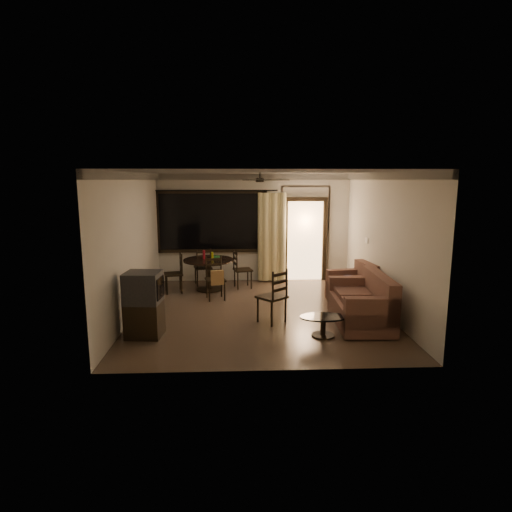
{
  "coord_description": "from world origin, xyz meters",
  "views": [
    {
      "loc": [
        -0.46,
        -8.4,
        2.68
      ],
      "look_at": [
        -0.06,
        0.2,
        1.11
      ],
      "focal_mm": 30.0,
      "sensor_mm": 36.0,
      "label": 1
    }
  ],
  "objects_px": {
    "armchair": "(353,287)",
    "coffee_table": "(323,323)",
    "dining_chair_west": "(174,281)",
    "dining_chair_north": "(203,274)",
    "side_chair": "(272,306)",
    "dining_table": "(209,266)",
    "dining_chair_south": "(216,286)",
    "sofa": "(364,305)",
    "dining_chair_east": "(242,276)",
    "tv_cabinet": "(144,304)"
  },
  "relations": [
    {
      "from": "sofa",
      "to": "side_chair",
      "type": "bearing_deg",
      "value": 176.77
    },
    {
      "from": "sofa",
      "to": "dining_chair_south",
      "type": "bearing_deg",
      "value": 150.26
    },
    {
      "from": "dining_chair_north",
      "to": "armchair",
      "type": "distance_m",
      "value": 3.83
    },
    {
      "from": "dining_chair_west",
      "to": "tv_cabinet",
      "type": "height_order",
      "value": "tv_cabinet"
    },
    {
      "from": "dining_chair_west",
      "to": "tv_cabinet",
      "type": "relative_size",
      "value": 0.84
    },
    {
      "from": "tv_cabinet",
      "to": "dining_chair_south",
      "type": "bearing_deg",
      "value": 68.52
    },
    {
      "from": "dining_chair_east",
      "to": "sofa",
      "type": "height_order",
      "value": "dining_chair_east"
    },
    {
      "from": "dining_table",
      "to": "dining_chair_south",
      "type": "relative_size",
      "value": 1.28
    },
    {
      "from": "dining_chair_north",
      "to": "coffee_table",
      "type": "distance_m",
      "value": 4.41
    },
    {
      "from": "dining_chair_east",
      "to": "coffee_table",
      "type": "relative_size",
      "value": 1.17
    },
    {
      "from": "tv_cabinet",
      "to": "side_chair",
      "type": "bearing_deg",
      "value": 20.24
    },
    {
      "from": "dining_table",
      "to": "coffee_table",
      "type": "bearing_deg",
      "value": -56.21
    },
    {
      "from": "dining_table",
      "to": "tv_cabinet",
      "type": "distance_m",
      "value": 3.19
    },
    {
      "from": "dining_chair_south",
      "to": "armchair",
      "type": "distance_m",
      "value": 3.03
    },
    {
      "from": "dining_table",
      "to": "dining_chair_north",
      "type": "distance_m",
      "value": 0.64
    },
    {
      "from": "tv_cabinet",
      "to": "coffee_table",
      "type": "distance_m",
      "value": 3.08
    },
    {
      "from": "dining_chair_west",
      "to": "armchair",
      "type": "height_order",
      "value": "dining_chair_west"
    },
    {
      "from": "dining_chair_north",
      "to": "sofa",
      "type": "distance_m",
      "value": 4.49
    },
    {
      "from": "dining_table",
      "to": "coffee_table",
      "type": "distance_m",
      "value": 3.88
    },
    {
      "from": "dining_chair_west",
      "to": "sofa",
      "type": "relative_size",
      "value": 0.54
    },
    {
      "from": "dining_chair_north",
      "to": "coffee_table",
      "type": "xyz_separation_m",
      "value": [
        2.33,
        -3.74,
        -0.04
      ]
    },
    {
      "from": "dining_chair_north",
      "to": "side_chair",
      "type": "bearing_deg",
      "value": 103.65
    },
    {
      "from": "dining_table",
      "to": "side_chair",
      "type": "distance_m",
      "value": 2.8
    },
    {
      "from": "coffee_table",
      "to": "side_chair",
      "type": "relative_size",
      "value": 0.79
    },
    {
      "from": "dining_table",
      "to": "sofa",
      "type": "xyz_separation_m",
      "value": [
        3.03,
        -2.61,
        -0.23
      ]
    },
    {
      "from": "dining_chair_south",
      "to": "dining_table",
      "type": "bearing_deg",
      "value": 89.9
    },
    {
      "from": "dining_table",
      "to": "dining_chair_north",
      "type": "height_order",
      "value": "dining_table"
    },
    {
      "from": "sofa",
      "to": "coffee_table",
      "type": "distance_m",
      "value": 1.07
    },
    {
      "from": "dining_chair_north",
      "to": "side_chair",
      "type": "distance_m",
      "value": 3.34
    },
    {
      "from": "dining_chair_west",
      "to": "dining_chair_south",
      "type": "distance_m",
      "value": 1.2
    },
    {
      "from": "dining_chair_east",
      "to": "tv_cabinet",
      "type": "bearing_deg",
      "value": 138.65
    },
    {
      "from": "tv_cabinet",
      "to": "dining_chair_east",
      "type": "bearing_deg",
      "value": 67.09
    },
    {
      "from": "sofa",
      "to": "armchair",
      "type": "relative_size",
      "value": 1.84
    },
    {
      "from": "armchair",
      "to": "coffee_table",
      "type": "relative_size",
      "value": 1.18
    },
    {
      "from": "dining_chair_south",
      "to": "side_chair",
      "type": "distance_m",
      "value": 1.97
    },
    {
      "from": "dining_chair_east",
      "to": "side_chair",
      "type": "bearing_deg",
      "value": 177.8
    },
    {
      "from": "dining_chair_west",
      "to": "dining_chair_south",
      "type": "bearing_deg",
      "value": 44.3
    },
    {
      "from": "dining_table",
      "to": "dining_chair_south",
      "type": "distance_m",
      "value": 0.91
    },
    {
      "from": "dining_table",
      "to": "armchair",
      "type": "height_order",
      "value": "dining_table"
    },
    {
      "from": "armchair",
      "to": "coffee_table",
      "type": "bearing_deg",
      "value": -124.92
    },
    {
      "from": "dining_chair_west",
      "to": "dining_chair_north",
      "type": "distance_m",
      "value": 0.96
    },
    {
      "from": "dining_chair_east",
      "to": "armchair",
      "type": "bearing_deg",
      "value": -135.08
    },
    {
      "from": "dining_table",
      "to": "tv_cabinet",
      "type": "relative_size",
      "value": 1.08
    },
    {
      "from": "dining_chair_east",
      "to": "dining_chair_north",
      "type": "xyz_separation_m",
      "value": [
        -1.0,
        0.34,
        0.0
      ]
    },
    {
      "from": "dining_chair_east",
      "to": "dining_chair_north",
      "type": "height_order",
      "value": "same"
    },
    {
      "from": "side_chair",
      "to": "armchair",
      "type": "bearing_deg",
      "value": 171.16
    },
    {
      "from": "tv_cabinet",
      "to": "sofa",
      "type": "height_order",
      "value": "tv_cabinet"
    },
    {
      "from": "tv_cabinet",
      "to": "dining_chair_north",
      "type": "bearing_deg",
      "value": 83.56
    },
    {
      "from": "dining_chair_west",
      "to": "dining_chair_north",
      "type": "xyz_separation_m",
      "value": [
        0.63,
        0.72,
        0.0
      ]
    },
    {
      "from": "armchair",
      "to": "coffee_table",
      "type": "xyz_separation_m",
      "value": [
        -1.05,
        -1.93,
        -0.12
      ]
    }
  ]
}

